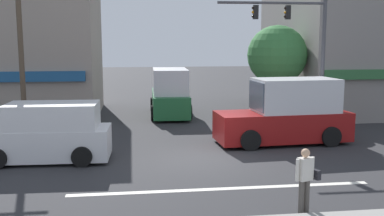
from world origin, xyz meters
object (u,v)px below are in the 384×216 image
Objects in this scene: van_crossing_rightbound at (48,134)px; street_tree at (277,55)px; utility_pole_near_left at (21,57)px; pedestrian_foreground_with_bag at (305,176)px; box_truck_parked_curbside at (170,94)px; traffic_light_mast at (302,44)px; box_truck_waiting_far at (287,114)px.

street_tree is at bearing 34.01° from van_crossing_rightbound.
utility_pole_near_left reaches higher than pedestrian_foreground_with_bag.
box_truck_parked_curbside is 10.72m from van_crossing_rightbound.
street_tree is 13.46m from van_crossing_rightbound.
street_tree reaches higher than pedestrian_foreground_with_bag.
box_truck_parked_curbside is 15.53m from pedestrian_foreground_with_bag.
traffic_light_mast reaches higher than pedestrian_foreground_with_bag.
box_truck_waiting_far is at bearing -130.96° from traffic_light_mast.
street_tree is at bearing 76.26° from box_truck_waiting_far.
box_truck_waiting_far is (4.32, -7.73, 0.00)m from box_truck_parked_curbside.
utility_pole_near_left is 1.24× the size of box_truck_parked_curbside.
pedestrian_foreground_with_bag is at bearing -105.17° from street_tree.
street_tree is 6.36m from box_truck_waiting_far.
box_truck_parked_curbside reaches higher than van_crossing_rightbound.
box_truck_waiting_far is 7.98m from pedestrian_foreground_with_bag.
box_truck_parked_curbside is (-5.73, 1.96, -2.28)m from street_tree.
utility_pole_near_left is at bearing 171.16° from box_truck_waiting_far.
pedestrian_foreground_with_bag is at bearing -82.27° from box_truck_parked_curbside.
traffic_light_mast reaches higher than street_tree.
traffic_light_mast is 1.33× the size of van_crossing_rightbound.
pedestrian_foreground_with_bag is (7.32, -6.03, -0.05)m from van_crossing_rightbound.
utility_pole_near_left reaches higher than street_tree.
traffic_light_mast reaches higher than box_truck_waiting_far.
traffic_light_mast is 1.09× the size of box_truck_waiting_far.
street_tree reaches higher than van_crossing_rightbound.
street_tree is 6.47m from box_truck_parked_curbside.
van_crossing_rightbound is 9.69m from box_truck_waiting_far.
van_crossing_rightbound is at bearing -165.12° from traffic_light_mast.
traffic_light_mast is at bearing -94.82° from street_tree.
van_crossing_rightbound is at bearing -145.99° from street_tree.
box_truck_waiting_far is at bearing 9.68° from van_crossing_rightbound.
pedestrian_foreground_with_bag is at bearing -39.48° from van_crossing_rightbound.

